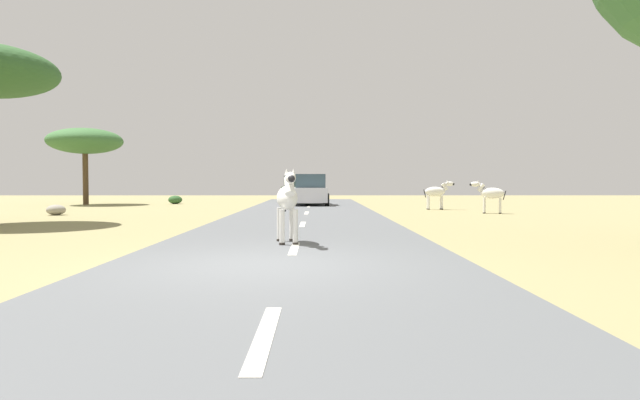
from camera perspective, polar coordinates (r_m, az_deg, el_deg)
The scene contains 11 objects.
ground_plane at distance 8.73m, azimuth -6.30°, elevation -7.10°, with size 90.00×90.00×0.00m, color #8E8456.
road at distance 8.69m, azimuth -3.30°, elevation -6.97°, with size 6.00×64.00×0.05m, color #56595B.
lane_markings at distance 7.70m, azimuth -3.70°, elevation -7.91°, with size 0.16×56.00×0.01m.
zebra_0 at distance 11.49m, azimuth -3.47°, elevation 0.08°, with size 0.59×1.68×1.59m.
zebra_1 at distance 24.24m, azimuth 17.61°, elevation 0.65°, with size 1.46×0.75×1.43m.
zebra_2 at distance 26.98m, azimuth 12.27°, elevation 0.83°, with size 1.53×0.40×1.44m.
car_0 at distance 30.57m, azimuth -1.06°, elevation 0.98°, with size 2.13×4.40×1.74m.
car_1 at distance 37.91m, azimuth -2.47°, elevation 1.17°, with size 2.14×4.40×1.74m.
tree_2 at distance 34.95m, azimuth -23.65°, elevation 5.71°, with size 4.32×4.32×4.54m.
bush_0 at distance 34.29m, azimuth -15.10°, elevation 0.03°, with size 0.85×0.76×0.51m, color #2D5628.
rock_1 at distance 24.54m, azimuth -26.20°, elevation -0.95°, with size 0.76×0.70×0.43m, color gray.
Camera 1 is at (0.91, -8.57, 1.37)m, focal length 30.18 mm.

